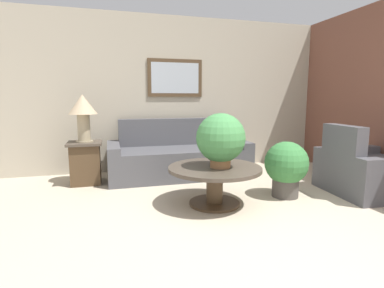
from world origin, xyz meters
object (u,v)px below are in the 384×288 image
object	(u,v)px
couch_main	(178,158)
coffee_table	(215,177)
armchair	(365,172)
side_table	(86,162)
table_lamp	(83,110)
potted_plant_on_table	(221,139)
potted_plant_floor	(286,166)

from	to	relation	value
couch_main	coffee_table	distance (m)	1.43
armchair	side_table	xyz separation A→B (m)	(-3.53, 1.46, 0.03)
table_lamp	potted_plant_on_table	xyz separation A→B (m)	(1.55, -1.38, -0.29)
side_table	potted_plant_floor	world-z (taller)	potted_plant_floor
table_lamp	potted_plant_on_table	bearing A→B (deg)	-41.63
side_table	potted_plant_floor	distance (m)	2.78
armchair	potted_plant_on_table	size ratio (longest dim) A/B	1.72
couch_main	armchair	distance (m)	2.63
coffee_table	potted_plant_floor	size ratio (longest dim) A/B	1.53
coffee_table	table_lamp	distance (m)	2.14
armchair	table_lamp	xyz separation A→B (m)	(-3.53, 1.46, 0.78)
coffee_table	table_lamp	bearing A→B (deg)	138.26
couch_main	side_table	distance (m)	1.40
coffee_table	side_table	xyz separation A→B (m)	(-1.50, 1.34, -0.02)
table_lamp	side_table	bearing A→B (deg)	90.00
potted_plant_floor	table_lamp	bearing A→B (deg)	152.07
table_lamp	coffee_table	bearing A→B (deg)	-41.74
armchair	coffee_table	bearing A→B (deg)	90.84
side_table	potted_plant_floor	size ratio (longest dim) A/B	0.87
coffee_table	potted_plant_on_table	xyz separation A→B (m)	(0.05, -0.04, 0.45)
table_lamp	potted_plant_on_table	distance (m)	2.09
side_table	potted_plant_on_table	bearing A→B (deg)	-41.63
coffee_table	side_table	world-z (taller)	side_table
couch_main	potted_plant_on_table	distance (m)	1.56
coffee_table	potted_plant_on_table	size ratio (longest dim) A/B	1.74
coffee_table	table_lamp	xyz separation A→B (m)	(-1.50, 1.34, 0.74)
armchair	side_table	size ratio (longest dim) A/B	1.74
potted_plant_on_table	coffee_table	bearing A→B (deg)	141.81
couch_main	potted_plant_on_table	world-z (taller)	potted_plant_on_table
side_table	table_lamp	bearing A→B (deg)	-90.00
armchair	table_lamp	distance (m)	3.89
couch_main	potted_plant_on_table	size ratio (longest dim) A/B	3.54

